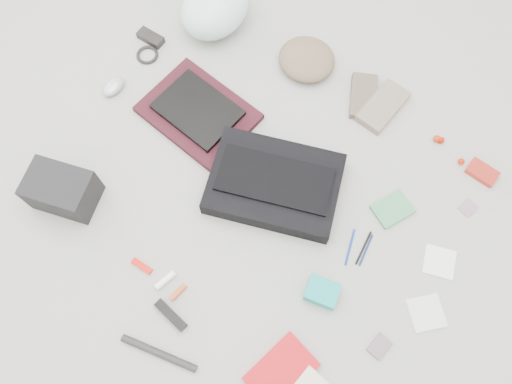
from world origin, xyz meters
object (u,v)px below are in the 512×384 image
Objects in this scene: camera_bag at (62,190)px; accordion_wallet at (322,292)px; bike_helmet at (215,8)px; book_red at (281,372)px; messenger_bag at (274,184)px; laptop at (198,110)px.

camera_bag reaches higher than accordion_wallet.
book_red is at bearing -43.88° from bike_helmet.
messenger_bag is at bearing -36.71° from bike_helmet.
bike_helmet is at bearing 130.78° from accordion_wallet.
laptop is at bearing 144.54° from accordion_wallet.
bike_helmet is (-0.21, 0.38, 0.06)m from laptop.
camera_bag is 0.95m from book_red.
accordion_wallet reaches higher than book_red.
camera_bag is (0.05, -0.92, -0.02)m from bike_helmet.
bike_helmet is (-0.62, 0.45, 0.06)m from messenger_bag.
book_red is (0.79, -0.57, -0.03)m from laptop.
laptop reaches higher than book_red.
messenger_bag is 2.15× the size of book_red.
messenger_bag is 1.45× the size of bike_helmet.
camera_bag is at bearing -170.95° from book_red.
bike_helmet is 1.43× the size of camera_bag.
messenger_bag is 4.34× the size of accordion_wallet.
bike_helmet reaches higher than messenger_bag.
camera_bag is at bearing -179.24° from accordion_wallet.
laptop is at bearing 54.43° from camera_bag.
laptop is 1.36× the size of camera_bag.
bike_helmet reaches higher than accordion_wallet.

